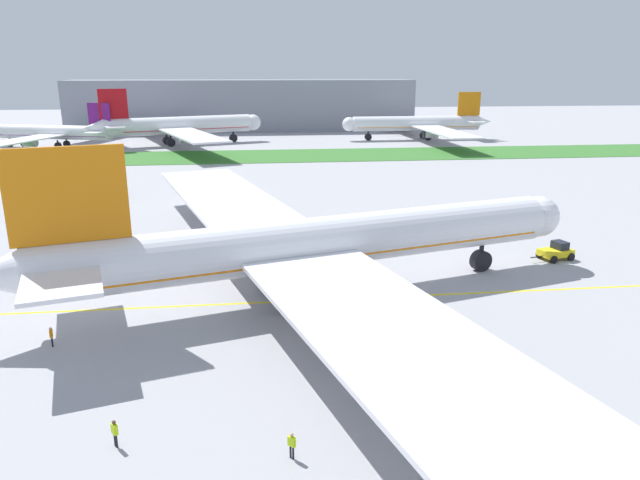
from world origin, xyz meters
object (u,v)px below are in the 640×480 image
service_truck_baggage_loader (108,189)px  parked_airliner_far_right (177,126)px  parked_airliner_far_centre (54,133)px  ground_crew_wingwalker_starboard (51,335)px  airliner_foreground (307,245)px  parked_airliner_far_outer (419,124)px  pushback_tug (556,251)px  ground_crew_marshaller_front (292,443)px  ground_crew_wingwalker_port (115,431)px

service_truck_baggage_loader → parked_airliner_far_right: bearing=87.2°
parked_airliner_far_centre → ground_crew_wingwalker_starboard: bearing=-73.3°
parked_airliner_far_centre → service_truck_baggage_loader: bearing=-66.9°
service_truck_baggage_loader → parked_airliner_far_centre: 77.52m
ground_crew_wingwalker_starboard → service_truck_baggage_loader: (-8.77, 59.21, 0.41)m
airliner_foreground → parked_airliner_far_outer: airliner_foreground is taller
service_truck_baggage_loader → parked_airliner_far_centre: bearing=113.1°
parked_airliner_far_centre → parked_airliner_far_outer: (108.65, 7.93, 0.69)m
pushback_tug → ground_crew_marshaller_front: (-33.51, -33.18, 0.05)m
airliner_foreground → parked_airliner_far_centre: airliner_foreground is taller
pushback_tug → ground_crew_wingwalker_starboard: bearing=-162.0°
parked_airliner_far_right → parked_airliner_far_outer: parked_airliner_far_right is taller
ground_crew_wingwalker_port → service_truck_baggage_loader: (-16.70, 73.29, 0.35)m
airliner_foreground → parked_airliner_far_outer: (48.04, 130.08, -0.33)m
airliner_foreground → service_truck_baggage_loader: 59.33m
pushback_tug → parked_airliner_far_right: bearing=116.1°
pushback_tug → service_truck_baggage_loader: size_ratio=1.17×
pushback_tug → parked_airliner_far_outer: bearing=81.7°
ground_crew_wingwalker_port → parked_airliner_far_right: parked_airliner_far_right is taller
ground_crew_wingwalker_starboard → parked_airliner_far_outer: 154.93m
ground_crew_marshaller_front → service_truck_baggage_loader: size_ratio=0.34×
ground_crew_wingwalker_port → parked_airliner_far_right: size_ratio=0.02×
airliner_foreground → ground_crew_wingwalker_starboard: airliner_foreground is taller
ground_crew_wingwalker_port → parked_airliner_far_outer: size_ratio=0.02×
airliner_foreground → parked_airliner_far_right: (-26.68, 124.66, 0.25)m
ground_crew_wingwalker_starboard → parked_airliner_far_right: bearing=92.2°
ground_crew_wingwalker_starboard → parked_airliner_far_right: parked_airliner_far_right is taller
airliner_foreground → parked_airliner_far_right: bearing=102.1°
pushback_tug → service_truck_baggage_loader: 73.86m
airliner_foreground → parked_airliner_far_centre: bearing=116.4°
parked_airliner_far_right → parked_airliner_far_outer: (74.72, 5.43, -0.58)m
pushback_tug → parked_airliner_far_centre: (-90.84, 113.67, 3.36)m
pushback_tug → ground_crew_wingwalker_port: pushback_tug is taller
ground_crew_wingwalker_port → airliner_foreground: bearing=58.8°
airliner_foreground → service_truck_baggage_loader: size_ratio=20.05×
service_truck_baggage_loader → parked_airliner_far_centre: parked_airliner_far_centre is taller
airliner_foreground → pushback_tug: airliner_foreground is taller
ground_crew_marshaller_front → service_truck_baggage_loader: service_truck_baggage_loader is taller
pushback_tug → parked_airliner_far_centre: size_ratio=0.08×
airliner_foreground → pushback_tug: (30.23, 8.48, -4.37)m
parked_airliner_far_right → service_truck_baggage_loader: bearing=-92.8°
ground_crew_wingwalker_starboard → parked_airliner_far_centre: (-39.14, 130.47, 3.30)m
parked_airliner_far_centre → parked_airliner_far_right: size_ratio=0.85×
ground_crew_wingwalker_starboard → parked_airliner_far_centre: size_ratio=0.02×
ground_crew_wingwalker_starboard → parked_airliner_far_outer: size_ratio=0.02×
pushback_tug → ground_crew_wingwalker_starboard: pushback_tug is taller
pushback_tug → parked_airliner_far_right: 129.44m
service_truck_baggage_loader → parked_airliner_far_outer: bearing=45.3°
ground_crew_wingwalker_starboard → parked_airliner_far_right: size_ratio=0.02×
pushback_tug → parked_airliner_far_right: parked_airliner_far_right is taller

